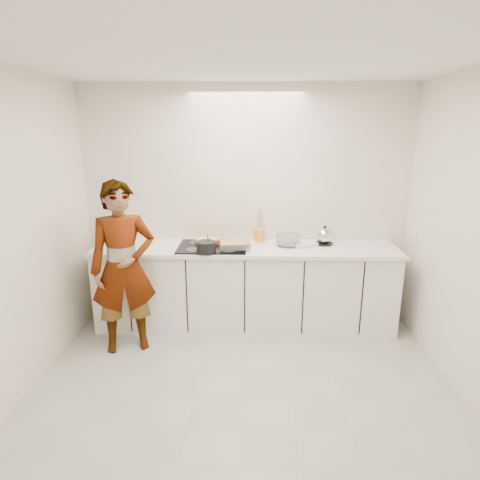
{
  "coord_description": "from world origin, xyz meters",
  "views": [
    {
      "loc": [
        0.06,
        -2.83,
        2.13
      ],
      "look_at": [
        -0.05,
        1.05,
        1.05
      ],
      "focal_mm": 30.0,
      "sensor_mm": 36.0,
      "label": 1
    }
  ],
  "objects_px": {
    "utensil_crock": "(260,235)",
    "cook": "(123,268)",
    "kettle": "(324,236)",
    "baking_dish": "(234,245)",
    "tart_dish": "(207,241)",
    "hob": "(212,247)",
    "saucepan": "(206,247)",
    "mixing_bowl": "(288,241)"
  },
  "relations": [
    {
      "from": "tart_dish",
      "to": "saucepan",
      "type": "bearing_deg",
      "value": -84.94
    },
    {
      "from": "baking_dish",
      "to": "mixing_bowl",
      "type": "relative_size",
      "value": 1.31
    },
    {
      "from": "baking_dish",
      "to": "saucepan",
      "type": "bearing_deg",
      "value": -150.87
    },
    {
      "from": "baking_dish",
      "to": "mixing_bowl",
      "type": "xyz_separation_m",
      "value": [
        0.57,
        0.16,
        0.01
      ]
    },
    {
      "from": "hob",
      "to": "cook",
      "type": "distance_m",
      "value": 0.95
    },
    {
      "from": "hob",
      "to": "baking_dish",
      "type": "bearing_deg",
      "value": -15.15
    },
    {
      "from": "kettle",
      "to": "cook",
      "type": "height_order",
      "value": "cook"
    },
    {
      "from": "baking_dish",
      "to": "cook",
      "type": "distance_m",
      "value": 1.14
    },
    {
      "from": "utensil_crock",
      "to": "cook",
      "type": "relative_size",
      "value": 0.09
    },
    {
      "from": "baking_dish",
      "to": "utensil_crock",
      "type": "bearing_deg",
      "value": 48.67
    },
    {
      "from": "tart_dish",
      "to": "kettle",
      "type": "distance_m",
      "value": 1.28
    },
    {
      "from": "hob",
      "to": "utensil_crock",
      "type": "height_order",
      "value": "utensil_crock"
    },
    {
      "from": "baking_dish",
      "to": "cook",
      "type": "bearing_deg",
      "value": -157.82
    },
    {
      "from": "mixing_bowl",
      "to": "utensil_crock",
      "type": "distance_m",
      "value": 0.34
    },
    {
      "from": "tart_dish",
      "to": "kettle",
      "type": "relative_size",
      "value": 1.66
    },
    {
      "from": "utensil_crock",
      "to": "cook",
      "type": "height_order",
      "value": "cook"
    },
    {
      "from": "hob",
      "to": "baking_dish",
      "type": "distance_m",
      "value": 0.25
    },
    {
      "from": "utensil_crock",
      "to": "kettle",
      "type": "bearing_deg",
      "value": -8.09
    },
    {
      "from": "baking_dish",
      "to": "kettle",
      "type": "distance_m",
      "value": 0.99
    },
    {
      "from": "saucepan",
      "to": "kettle",
      "type": "bearing_deg",
      "value": 16.16
    },
    {
      "from": "hob",
      "to": "baking_dish",
      "type": "xyz_separation_m",
      "value": [
        0.24,
        -0.06,
        0.04
      ]
    },
    {
      "from": "tart_dish",
      "to": "baking_dish",
      "type": "distance_m",
      "value": 0.36
    },
    {
      "from": "hob",
      "to": "utensil_crock",
      "type": "bearing_deg",
      "value": 25.47
    },
    {
      "from": "saucepan",
      "to": "mixing_bowl",
      "type": "bearing_deg",
      "value": 20.06
    },
    {
      "from": "hob",
      "to": "kettle",
      "type": "bearing_deg",
      "value": 6.7
    },
    {
      "from": "tart_dish",
      "to": "cook",
      "type": "distance_m",
      "value": 0.96
    },
    {
      "from": "tart_dish",
      "to": "utensil_crock",
      "type": "height_order",
      "value": "utensil_crock"
    },
    {
      "from": "mixing_bowl",
      "to": "saucepan",
      "type": "bearing_deg",
      "value": -159.94
    },
    {
      "from": "saucepan",
      "to": "utensil_crock",
      "type": "distance_m",
      "value": 0.72
    },
    {
      "from": "saucepan",
      "to": "baking_dish",
      "type": "relative_size",
      "value": 0.72
    },
    {
      "from": "hob",
      "to": "kettle",
      "type": "xyz_separation_m",
      "value": [
        1.21,
        0.14,
        0.08
      ]
    },
    {
      "from": "tart_dish",
      "to": "baking_dish",
      "type": "xyz_separation_m",
      "value": [
        0.31,
        -0.18,
        0.01
      ]
    },
    {
      "from": "hob",
      "to": "tart_dish",
      "type": "xyz_separation_m",
      "value": [
        -0.07,
        0.12,
        0.03
      ]
    },
    {
      "from": "kettle",
      "to": "baking_dish",
      "type": "bearing_deg",
      "value": -168.0
    },
    {
      "from": "baking_dish",
      "to": "kettle",
      "type": "relative_size",
      "value": 1.64
    },
    {
      "from": "saucepan",
      "to": "cook",
      "type": "height_order",
      "value": "cook"
    },
    {
      "from": "kettle",
      "to": "hob",
      "type": "bearing_deg",
      "value": -173.3
    },
    {
      "from": "tart_dish",
      "to": "kettle",
      "type": "height_order",
      "value": "kettle"
    },
    {
      "from": "utensil_crock",
      "to": "cook",
      "type": "xyz_separation_m",
      "value": [
        -1.32,
        -0.73,
        -0.14
      ]
    },
    {
      "from": "hob",
      "to": "baking_dish",
      "type": "height_order",
      "value": "baking_dish"
    },
    {
      "from": "utensil_crock",
      "to": "hob",
      "type": "bearing_deg",
      "value": -154.53
    },
    {
      "from": "saucepan",
      "to": "mixing_bowl",
      "type": "xyz_separation_m",
      "value": [
        0.85,
        0.31,
        -0.02
      ]
    }
  ]
}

